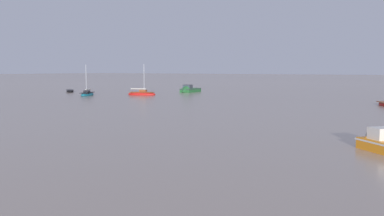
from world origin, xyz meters
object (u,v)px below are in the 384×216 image
(rowboat_moored_1, at_px, (70,91))
(motorboat_moored_2, at_px, (188,91))
(sailboat_moored_1, at_px, (87,94))
(sailboat_moored_3, at_px, (142,94))

(rowboat_moored_1, bearing_deg, motorboat_moored_2, -111.81)
(sailboat_moored_1, bearing_deg, rowboat_moored_1, -146.58)
(sailboat_moored_1, relative_size, rowboat_moored_1, 1.40)
(sailboat_moored_1, xyz_separation_m, sailboat_moored_3, (7.50, 6.86, 0.01))
(motorboat_moored_2, distance_m, sailboat_moored_3, 13.41)
(rowboat_moored_1, distance_m, sailboat_moored_3, 20.27)
(motorboat_moored_2, xyz_separation_m, sailboat_moored_3, (-1.49, -13.33, -0.11))
(rowboat_moored_1, xyz_separation_m, sailboat_moored_3, (20.27, 0.50, 0.09))
(sailboat_moored_1, distance_m, sailboat_moored_3, 10.17)
(rowboat_moored_1, height_order, motorboat_moored_2, motorboat_moored_2)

